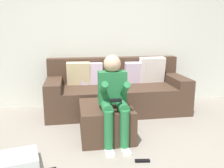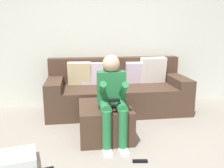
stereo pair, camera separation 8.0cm
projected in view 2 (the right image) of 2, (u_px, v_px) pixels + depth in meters
The scene contains 8 objects.
ground_plane at pixel (127, 165), 2.60m from camera, with size 7.86×7.86×0.00m, color gray.
wall_back at pixel (103, 29), 4.50m from camera, with size 6.04×0.10×2.79m, color silver.
couch_sectional at pixel (117, 91), 4.30m from camera, with size 2.36×0.99×0.91m.
ottoman at pixel (105, 121), 3.27m from camera, with size 0.66×0.78×0.43m, color #473326.
person_seated at pixel (112, 95), 2.99m from camera, with size 0.35×0.60×1.10m.
storage_bin at pixel (13, 161), 2.56m from camera, with size 0.45×0.37×0.13m, color silver.
remote_near_ottoman at pixel (140, 161), 2.65m from camera, with size 0.16×0.04×0.02m, color black.
remote_under_side_table at pixel (1, 159), 2.69m from camera, with size 0.17×0.05×0.02m, color black.
Camera 2 is at (-0.48, -2.30, 1.42)m, focal length 39.36 mm.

